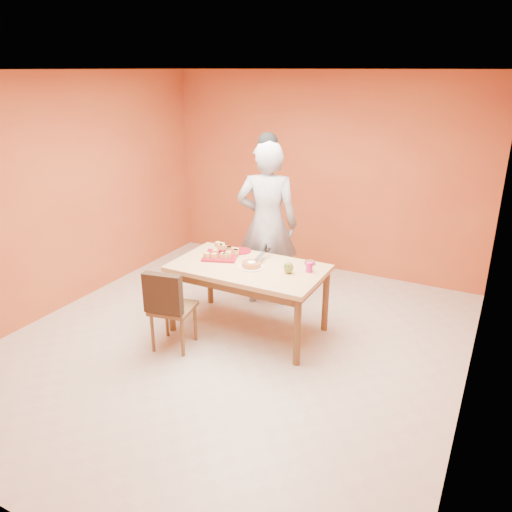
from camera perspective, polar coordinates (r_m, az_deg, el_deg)
The scene contains 17 objects.
floor at distance 5.32m, azimuth -2.73°, elevation -10.00°, with size 5.00×5.00×0.00m, color beige.
ceiling at distance 4.57m, azimuth -3.34°, elevation 20.50°, with size 5.00×5.00×0.00m, color silver.
wall_back at distance 6.98m, azimuth 7.55°, elevation 9.27°, with size 4.50×4.50×0.00m, color #BC612B.
wall_left at distance 6.19m, azimuth -21.41°, elevation 6.56°, with size 5.00×5.00×0.00m, color #BC612B.
wall_right at distance 4.17m, azimuth 24.78°, elevation -0.41°, with size 5.00×5.00×0.00m, color #BC612B.
dining_table at distance 5.29m, azimuth -0.90°, elevation -2.09°, with size 1.60×0.90×0.76m.
dining_chair at distance 5.12m, azimuth -9.61°, elevation -5.72°, with size 0.48×0.54×0.88m.
pastry_pile at distance 5.49m, azimuth -4.04°, elevation 0.65°, with size 0.33×0.33×0.11m, color #E3B961, non-canonical shape.
person at distance 5.88m, azimuth 1.29°, elevation 3.61°, with size 0.72×0.47×1.97m, color #9A9A9D.
pastry_platter at distance 5.51m, azimuth -4.03°, elevation 0.02°, with size 0.37×0.37×0.02m, color maroon.
red_dinner_plate at distance 5.66m, azimuth -1.75°, elevation 0.59°, with size 0.24×0.24×0.01m, color maroon.
white_cake_plate at distance 5.21m, azimuth -0.53°, elevation -1.27°, with size 0.27×0.27×0.01m, color silver.
sponge_cake at distance 5.20m, azimuth -0.53°, elevation -0.97°, with size 0.20×0.20×0.05m, color orange.
cake_server at distance 5.33m, azimuth 0.47°, elevation -0.05°, with size 0.05×0.28×0.01m, color silver.
egg_ornament at distance 5.05m, azimuth 3.73°, elevation -1.29°, with size 0.10×0.08×0.13m, color olive.
magenta_glass at distance 5.11m, azimuth 6.10°, elevation -1.27°, with size 0.07×0.07×0.10m, color #CC1E7E.
checker_tin at distance 5.32m, azimuth 6.15°, elevation -0.76°, with size 0.11×0.11×0.03m, color #35180E.
Camera 1 is at (2.33, -3.93, 2.72)m, focal length 35.00 mm.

